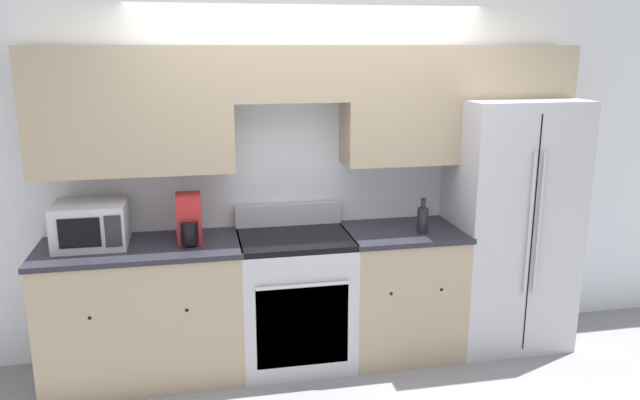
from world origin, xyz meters
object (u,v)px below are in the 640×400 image
(oven_range, at_px, (295,299))
(refrigerator, at_px, (507,223))
(microwave, at_px, (91,224))
(bottle, at_px, (423,219))

(oven_range, height_order, refrigerator, refrigerator)
(refrigerator, relative_size, microwave, 4.04)
(microwave, distance_m, bottle, 2.25)
(refrigerator, bearing_deg, microwave, 179.65)
(refrigerator, relative_size, bottle, 7.47)
(bottle, bearing_deg, oven_range, 174.32)
(refrigerator, distance_m, bottle, 0.75)
(oven_range, bearing_deg, refrigerator, 1.76)
(oven_range, relative_size, microwave, 2.39)
(oven_range, distance_m, microwave, 1.47)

